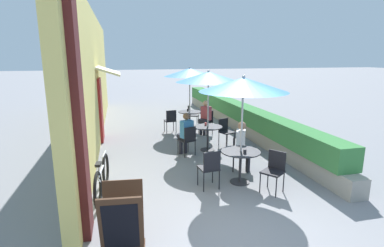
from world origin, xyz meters
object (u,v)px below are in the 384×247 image
object	(u,v)px
menu_board	(122,221)
bicycle_leaning	(102,178)
seated_patron_near_left	(243,144)
cafe_chair_far_left	(207,120)
cafe_chair_far_back	(171,119)
patio_umbrella_near	(243,85)
seated_patron_far_left	(205,116)
patio_table_mid	(208,132)
cafe_chair_near_right	(210,166)
patio_table_near	(241,158)
cafe_chair_near_back	(274,168)
coffee_cup_near	(245,151)
cafe_chair_near_left	(238,150)
seated_patron_mid_right	(186,132)
cafe_chair_far_right	(192,114)
cafe_chair_mid_left	(225,130)
patio_umbrella_far	(190,72)
patio_umbrella_mid	(208,77)
coffee_cup_far	(188,110)
cafe_chair_mid_right	(188,138)
patio_table_far	(190,116)
coffee_cup_mid	(206,124)

from	to	relation	value
menu_board	bicycle_leaning	bearing A→B (deg)	106.73
seated_patron_near_left	cafe_chair_far_left	xyz separation A→B (m)	(0.17, 3.70, -0.17)
cafe_chair_far_back	menu_board	world-z (taller)	menu_board
patio_umbrella_near	seated_patron_far_left	bearing A→B (deg)	84.29
patio_table_mid	menu_board	size ratio (longest dim) A/B	0.88
cafe_chair_near_right	seated_patron_far_left	size ratio (longest dim) A/B	0.70
patio_table_near	cafe_chair_near_back	size ratio (longest dim) A/B	1.01
cafe_chair_far_back	patio_umbrella_near	bearing A→B (deg)	-86.40
seated_patron_near_left	bicycle_leaning	bearing A→B (deg)	-55.49
patio_umbrella_near	bicycle_leaning	distance (m)	3.54
coffee_cup_near	menu_board	xyz separation A→B (m)	(-2.65, -1.72, -0.30)
cafe_chair_near_left	seated_patron_mid_right	size ratio (longest dim) A/B	0.70
patio_umbrella_near	seated_patron_far_left	distance (m)	4.61
seated_patron_far_left	cafe_chair_near_back	bearing A→B (deg)	145.71
cafe_chair_near_back	cafe_chair_far_right	distance (m)	6.32
cafe_chair_mid_left	patio_umbrella_far	xyz separation A→B (m)	(-0.66, 2.16, 1.71)
cafe_chair_near_right	cafe_chair_far_right	world-z (taller)	same
cafe_chair_far_left	cafe_chair_far_back	bearing A→B (deg)	35.60
cafe_chair_far_back	patio_umbrella_mid	bearing A→B (deg)	-78.11
seated_patron_far_left	coffee_cup_near	bearing A→B (deg)	139.46
cafe_chair_near_left	patio_umbrella_near	bearing A→B (deg)	5.60
menu_board	coffee_cup_far	bearing A→B (deg)	75.38
cafe_chair_near_right	cafe_chair_mid_right	xyz separation A→B (m)	(0.04, 2.27, 0.00)
cafe_chair_near_right	patio_table_near	bearing A→B (deg)	5.60
cafe_chair_far_back	seated_patron_mid_right	bearing A→B (deg)	-95.45
seated_patron_mid_right	cafe_chair_far_back	distance (m)	2.62
cafe_chair_mid_right	cafe_chair_near_back	bearing A→B (deg)	-86.63
patio_umbrella_mid	cafe_chair_mid_right	bearing A→B (deg)	-153.05
seated_patron_near_left	cafe_chair_far_right	distance (m)	5.03
seated_patron_far_left	patio_table_mid	bearing A→B (deg)	130.84
cafe_chair_near_back	cafe_chair_far_right	size ratio (longest dim) A/B	1.00
patio_table_far	patio_umbrella_far	size ratio (longest dim) A/B	0.36
patio_table_far	bicycle_leaning	bearing A→B (deg)	-121.60
patio_umbrella_near	cafe_chair_far_right	size ratio (longest dim) A/B	2.79
patio_table_near	patio_umbrella_mid	distance (m)	2.97
patio_umbrella_near	seated_patron_mid_right	xyz separation A→B (m)	(-0.76, 2.22, -1.54)
patio_umbrella_near	menu_board	world-z (taller)	patio_umbrella_near
bicycle_leaning	patio_table_near	bearing A→B (deg)	4.13
cafe_chair_near_back	seated_patron_far_left	distance (m)	4.92
cafe_chair_far_left	seated_patron_far_left	distance (m)	0.20
cafe_chair_far_right	patio_umbrella_mid	bearing A→B (deg)	19.55
cafe_chair_far_back	cafe_chair_mid_right	bearing A→B (deg)	-94.58
cafe_chair_mid_right	patio_umbrella_mid	bearing A→B (deg)	5.60
seated_patron_near_left	patio_umbrella_far	distance (m)	4.57
patio_umbrella_near	coffee_cup_mid	size ratio (longest dim) A/B	26.99
cafe_chair_far_right	bicycle_leaning	bearing A→B (deg)	-5.42
cafe_chair_near_right	patio_umbrella_far	xyz separation A→B (m)	(0.78, 5.14, 1.71)
seated_patron_mid_right	cafe_chair_far_left	bearing A→B (deg)	38.00
seated_patron_near_left	patio_umbrella_far	bearing A→B (deg)	-151.48
patio_umbrella_near	patio_umbrella_mid	xyz separation A→B (m)	(-0.03, 2.47, 0.00)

